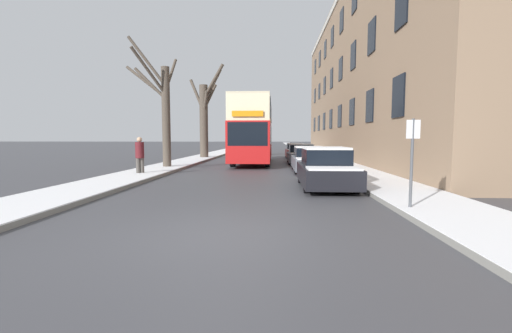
{
  "coord_description": "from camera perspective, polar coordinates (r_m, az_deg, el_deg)",
  "views": [
    {
      "loc": [
        1.14,
        -6.28,
        1.82
      ],
      "look_at": [
        0.09,
        13.03,
        0.2
      ],
      "focal_mm": 24.0,
      "sensor_mm": 36.0,
      "label": 1
    }
  ],
  "objects": [
    {
      "name": "terrace_facade_right",
      "position": [
        32.87,
        21.16,
        13.75
      ],
      "size": [
        9.1,
        40.56,
        14.24
      ],
      "color": "#8C7056",
      "rests_on": "ground"
    },
    {
      "name": "parked_car_2",
      "position": [
        24.58,
        7.49,
        2.01
      ],
      "size": [
        1.88,
        4.27,
        1.4
      ],
      "color": "#474C56",
      "rests_on": "ground"
    },
    {
      "name": "parked_car_3",
      "position": [
        31.03,
        6.58,
        2.56
      ],
      "size": [
        1.73,
        4.38,
        1.36
      ],
      "color": "maroon",
      "rests_on": "ground"
    },
    {
      "name": "bare_tree_left_1",
      "position": [
        30.11,
        -8.56,
        8.38
      ],
      "size": [
        3.38,
        2.3,
        7.92
      ],
      "color": "#4C4238",
      "rests_on": "ground"
    },
    {
      "name": "parked_car_0",
      "position": [
        12.79,
        11.54,
        -0.42
      ],
      "size": [
        1.84,
        4.29,
        1.48
      ],
      "color": "black",
      "rests_on": "ground"
    },
    {
      "name": "street_sign_post",
      "position": [
        8.94,
        24.54,
        1.13
      ],
      "size": [
        0.32,
        0.07,
        2.27
      ],
      "color": "#4C4F54",
      "rests_on": "ground"
    },
    {
      "name": "parked_car_1",
      "position": [
        18.69,
        8.87,
        1.1
      ],
      "size": [
        1.75,
        4.59,
        1.37
      ],
      "color": "slate",
      "rests_on": "ground"
    },
    {
      "name": "sidewalk_right",
      "position": [
        59.45,
        7.14,
        3.08
      ],
      "size": [
        2.4,
        130.0,
        0.16
      ],
      "color": "gray",
      "rests_on": "ground"
    },
    {
      "name": "pedestrian_left_sidewalk",
      "position": [
        17.15,
        -18.8,
        1.87
      ],
      "size": [
        0.41,
        0.41,
        1.86
      ],
      "rotation": [
        0.0,
        0.0,
        0.61
      ],
      "color": "#4C4742",
      "rests_on": "ground"
    },
    {
      "name": "ground_plane",
      "position": [
        6.64,
        -7.04,
        -11.16
      ],
      "size": [
        320.0,
        320.0,
        0.0
      ],
      "primitive_type": "plane",
      "color": "#424247"
    },
    {
      "name": "sidewalk_left",
      "position": [
        59.66,
        -3.11,
        3.11
      ],
      "size": [
        2.4,
        130.0,
        0.16
      ],
      "color": "gray",
      "rests_on": "ground"
    },
    {
      "name": "double_decker_bus",
      "position": [
        24.45,
        -0.48,
        6.4
      ],
      "size": [
        2.56,
        10.21,
        4.44
      ],
      "color": "red",
      "rests_on": "ground"
    },
    {
      "name": "bare_tree_left_0",
      "position": [
        20.76,
        -15.27,
        9.36
      ],
      "size": [
        3.0,
        3.29,
        7.58
      ],
      "color": "#4C4238",
      "rests_on": "ground"
    }
  ]
}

